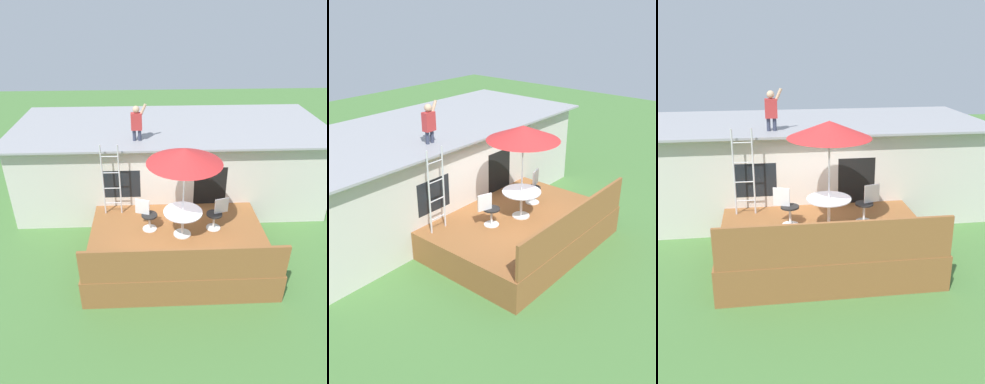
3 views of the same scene
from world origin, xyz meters
The scene contains 10 objects.
ground_plane centered at (0.00, 0.00, 0.00)m, with size 40.00×40.00×0.00m, color #477538.
house centered at (0.00, 3.60, 1.37)m, with size 10.50×4.50×2.73m.
deck centered at (0.00, 0.00, 0.40)m, with size 4.84×3.57×0.80m, color brown.
deck_railing centered at (0.00, -1.74, 1.25)m, with size 4.74×0.08×0.90m, color brown.
patio_table centered at (0.12, 0.02, 1.39)m, with size 1.04×1.04×0.74m.
patio_umbrella centered at (0.12, 0.02, 3.15)m, with size 1.90×1.90×2.54m.
step_ladder centered at (-1.84, 1.18, 1.90)m, with size 0.52×0.04×2.20m.
person_figure centered at (-1.08, 2.17, 3.33)m, with size 0.47×0.20×1.11m.
patio_chair_left centered at (-0.84, 0.33, 1.26)m, with size 0.61×0.44×0.92m.
patio_chair_right centered at (1.09, 0.30, 1.26)m, with size 0.61×0.44×0.92m.
Camera 2 is at (-8.40, -6.20, 6.30)m, focal length 40.63 mm.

